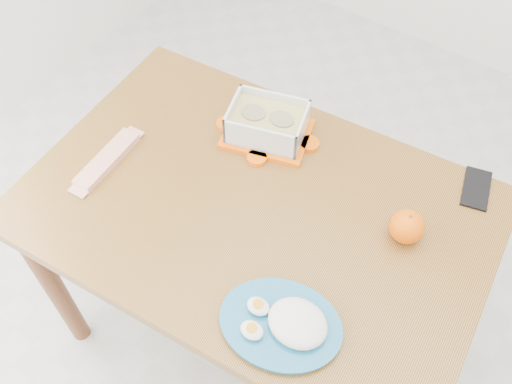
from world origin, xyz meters
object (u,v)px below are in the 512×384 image
Objects in this scene: rice_plate at (286,323)px; food_container at (267,124)px; orange_fruit at (407,227)px; smartphone at (476,188)px; dining_table at (256,228)px.

food_container is at bearing 112.56° from rice_plate.
smartphone is (0.09, 0.24, -0.04)m from orange_fruit.
orange_fruit is (0.35, 0.13, 0.14)m from dining_table.
orange_fruit reaches higher than dining_table.
dining_table is at bearing -154.54° from smartphone.
dining_table is 0.36m from rice_plate.
orange_fruit is at bearing -125.61° from smartphone.
dining_table is 0.40m from orange_fruit.
rice_plate is (0.36, -0.45, -0.02)m from food_container.
rice_plate is 0.64m from smartphone.
food_container is 0.83× the size of rice_plate.
dining_table is 0.59m from smartphone.
food_container is (-0.11, 0.22, 0.15)m from dining_table.
rice_plate reaches higher than dining_table.
rice_plate is at bearing -106.53° from orange_fruit.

